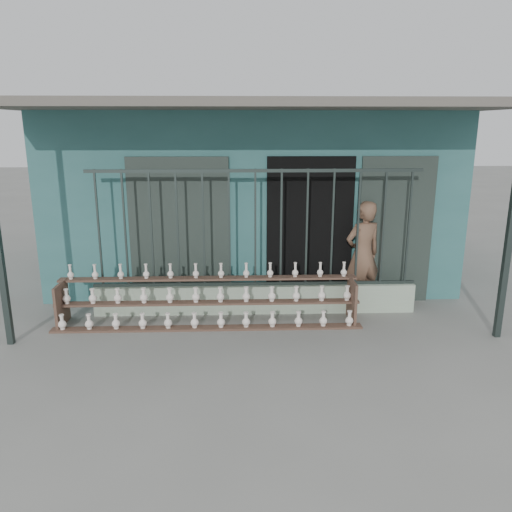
{
  "coord_description": "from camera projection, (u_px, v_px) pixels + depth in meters",
  "views": [
    {
      "loc": [
        -0.25,
        -6.1,
        2.87
      ],
      "look_at": [
        0.0,
        1.0,
        1.0
      ],
      "focal_mm": 35.0,
      "sensor_mm": 36.0,
      "label": 1
    }
  ],
  "objects": [
    {
      "name": "security_fence",
      "position": [
        255.0,
        229.0,
        7.55
      ],
      "size": [
        5.0,
        0.04,
        1.8
      ],
      "color": "#283330",
      "rests_on": "parapet_wall"
    },
    {
      "name": "ground",
      "position": [
        259.0,
        348.0,
        6.64
      ],
      "size": [
        60.0,
        60.0,
        0.0
      ],
      "primitive_type": "plane",
      "color": "slate"
    },
    {
      "name": "parapet_wall",
      "position": [
        255.0,
        299.0,
        7.84
      ],
      "size": [
        5.0,
        0.2,
        0.45
      ],
      "primitive_type": "cube",
      "color": "#A5BBA0",
      "rests_on": "ground"
    },
    {
      "name": "shelf_rack",
      "position": [
        208.0,
        300.0,
        7.38
      ],
      "size": [
        4.5,
        0.68,
        0.85
      ],
      "color": "brown",
      "rests_on": "ground"
    },
    {
      "name": "workshop_building",
      "position": [
        251.0,
        187.0,
        10.31
      ],
      "size": [
        7.4,
        6.6,
        3.21
      ],
      "color": "#2F6363",
      "rests_on": "ground"
    },
    {
      "name": "elderly_woman",
      "position": [
        363.0,
        254.0,
        7.99
      ],
      "size": [
        0.74,
        0.61,
        1.73
      ],
      "primitive_type": "imported",
      "rotation": [
        0.0,
        0.0,
        3.51
      ],
      "color": "brown",
      "rests_on": "ground"
    }
  ]
}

